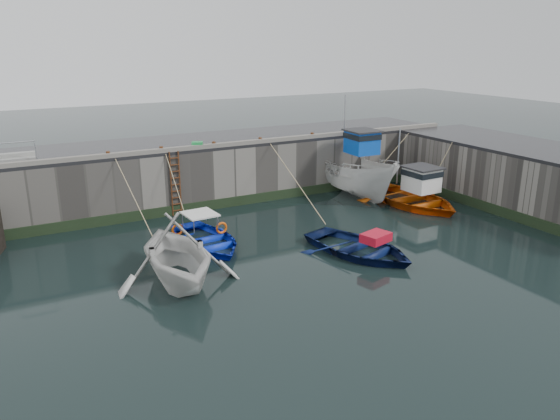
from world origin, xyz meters
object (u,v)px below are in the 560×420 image
boat_far_orange (412,197)px  fish_crate (197,145)px  bollard_a (108,154)px  ladder (176,184)px  boat_near_blue (206,245)px  boat_near_navy (359,253)px  boat_far_white (355,174)px  boat_near_white (178,281)px  bollard_b (161,149)px  bollard_e (312,135)px  bollard_d (260,140)px  bollard_c (214,144)px

boat_far_orange → fish_crate: (-10.10, 4.63, 2.93)m
bollard_a → ladder: bearing=-6.4°
ladder → fish_crate: 2.25m
boat_near_blue → boat_near_navy: 6.44m
ladder → boat_far_white: 10.07m
ladder → bollard_a: 3.47m
boat_far_white → bollard_a: bearing=176.3°
boat_near_white → fish_crate: fish_crate is taller
bollard_b → bollard_e: (8.50, 0.00, 0.00)m
bollard_b → bollard_d: bearing=0.0°
ladder → bollard_c: bearing=8.7°
boat_near_white → bollard_d: bearing=50.1°
ladder → boat_far_white: bearing=-5.7°
ladder → bollard_a: bearing=173.6°
fish_crate → boat_far_orange: bearing=-0.6°
boat_far_white → boat_near_navy: bearing=-122.3°
boat_near_blue → bollard_d: 7.77m
boat_far_orange → bollard_b: bearing=157.0°
boat_near_white → bollard_d: (7.24, 7.79, 3.30)m
boat_near_navy → bollard_d: size_ratio=17.83×
boat_far_orange → bollard_d: size_ratio=21.90×
boat_near_white → boat_far_orange: bearing=16.2°
boat_near_navy → boat_near_blue: bearing=128.1°
boat_near_navy → boat_far_white: size_ratio=0.68×
bollard_a → bollard_d: (7.80, 0.00, 0.00)m
bollard_a → bollard_d: size_ratio=1.00×
bollard_b → bollard_c: 2.70m
fish_crate → boat_near_blue: bearing=-83.7°
boat_far_orange → boat_far_white: bearing=112.2°
bollard_c → bollard_d: bearing=0.0°
boat_near_blue → bollard_c: 6.40m
boat_near_blue → boat_near_navy: bearing=-40.7°
boat_near_white → boat_near_blue: 3.63m
fish_crate → bollard_d: size_ratio=1.89×
boat_far_orange → bollard_e: bearing=125.1°
boat_near_white → boat_near_navy: size_ratio=1.07×
bollard_e → boat_near_navy: bearing=-109.4°
boat_far_orange → ladder: bearing=157.6°
boat_near_navy → bollard_a: bearing=117.0°
boat_near_navy → boat_near_white: bearing=157.4°
ladder → boat_near_navy: ladder is taller
boat_far_white → bollard_a: (-13.01, 1.33, 2.14)m
bollard_e → bollard_c: bearing=180.0°
boat_near_blue → boat_far_orange: (11.71, 0.38, 0.40)m
fish_crate → bollard_b: size_ratio=1.89×
fish_crate → bollard_a: fish_crate is taller
boat_near_navy → boat_far_white: 9.09m
boat_far_orange → bollard_e: boat_far_orange is taller
boat_near_blue → boat_far_orange: boat_far_orange is taller
bollard_a → bollard_e: same height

